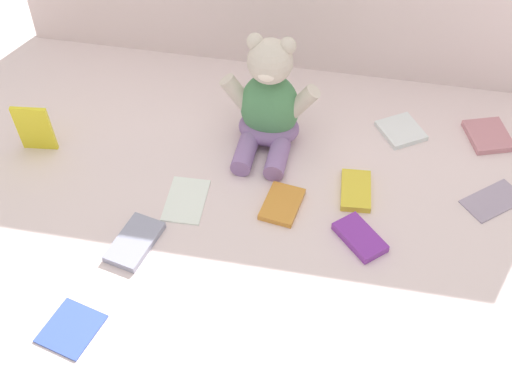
{
  "coord_description": "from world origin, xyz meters",
  "views": [
    {
      "loc": [
        0.18,
        -1.07,
        1.17
      ],
      "look_at": [
        -0.01,
        -0.1,
        0.1
      ],
      "focal_mm": 48.26,
      "sensor_mm": 36.0,
      "label": 1
    }
  ],
  "objects_px": {
    "book_case_4": "(360,237)",
    "book_case_7": "(401,131)",
    "book_case_1": "(186,200)",
    "book_case_5": "(35,129)",
    "book_case_2": "(71,328)",
    "book_case_9": "(135,242)",
    "book_case_8": "(356,191)",
    "book_case_0": "(282,204)",
    "teddy_bear": "(269,105)",
    "book_case_6": "(493,200)",
    "book_case_3": "(488,136)"
  },
  "relations": [
    {
      "from": "book_case_1",
      "to": "book_case_5",
      "type": "relative_size",
      "value": 1.03
    },
    {
      "from": "book_case_1",
      "to": "book_case_7",
      "type": "height_order",
      "value": "book_case_7"
    },
    {
      "from": "book_case_6",
      "to": "book_case_9",
      "type": "height_order",
      "value": "book_case_9"
    },
    {
      "from": "book_case_7",
      "to": "book_case_2",
      "type": "bearing_deg",
      "value": 15.8
    },
    {
      "from": "teddy_bear",
      "to": "book_case_6",
      "type": "bearing_deg",
      "value": -10.46
    },
    {
      "from": "book_case_4",
      "to": "book_case_7",
      "type": "distance_m",
      "value": 0.37
    },
    {
      "from": "book_case_0",
      "to": "book_case_5",
      "type": "height_order",
      "value": "book_case_5"
    },
    {
      "from": "book_case_1",
      "to": "book_case_5",
      "type": "bearing_deg",
      "value": 163.65
    },
    {
      "from": "book_case_3",
      "to": "book_case_6",
      "type": "relative_size",
      "value": 0.82
    },
    {
      "from": "teddy_bear",
      "to": "book_case_3",
      "type": "distance_m",
      "value": 0.56
    },
    {
      "from": "book_case_0",
      "to": "book_case_7",
      "type": "height_order",
      "value": "same"
    },
    {
      "from": "book_case_1",
      "to": "book_case_9",
      "type": "bearing_deg",
      "value": -120.15
    },
    {
      "from": "teddy_bear",
      "to": "book_case_8",
      "type": "relative_size",
      "value": 2.42
    },
    {
      "from": "book_case_3",
      "to": "book_case_4",
      "type": "xyz_separation_m",
      "value": [
        -0.28,
        -0.39,
        0.0
      ]
    },
    {
      "from": "book_case_8",
      "to": "book_case_1",
      "type": "bearing_deg",
      "value": -170.16
    },
    {
      "from": "book_case_0",
      "to": "book_case_3",
      "type": "relative_size",
      "value": 1.0
    },
    {
      "from": "book_case_5",
      "to": "book_case_6",
      "type": "xyz_separation_m",
      "value": [
        1.08,
        0.03,
        -0.06
      ]
    },
    {
      "from": "book_case_3",
      "to": "book_case_1",
      "type": "bearing_deg",
      "value": -172.26
    },
    {
      "from": "book_case_8",
      "to": "book_case_0",
      "type": "bearing_deg",
      "value": -160.36
    },
    {
      "from": "book_case_4",
      "to": "book_case_9",
      "type": "relative_size",
      "value": 0.86
    },
    {
      "from": "book_case_8",
      "to": "book_case_3",
      "type": "bearing_deg",
      "value": 34.39
    },
    {
      "from": "book_case_5",
      "to": "book_case_6",
      "type": "distance_m",
      "value": 1.08
    },
    {
      "from": "book_case_5",
      "to": "book_case_2",
      "type": "bearing_deg",
      "value": -67.57
    },
    {
      "from": "book_case_2",
      "to": "book_case_4",
      "type": "height_order",
      "value": "book_case_4"
    },
    {
      "from": "teddy_bear",
      "to": "book_case_4",
      "type": "relative_size",
      "value": 2.46
    },
    {
      "from": "book_case_1",
      "to": "book_case_6",
      "type": "xyz_separation_m",
      "value": [
        0.69,
        0.13,
        -0.0
      ]
    },
    {
      "from": "book_case_0",
      "to": "book_case_8",
      "type": "height_order",
      "value": "book_case_8"
    },
    {
      "from": "book_case_3",
      "to": "book_case_8",
      "type": "height_order",
      "value": "book_case_8"
    },
    {
      "from": "book_case_2",
      "to": "book_case_4",
      "type": "xyz_separation_m",
      "value": [
        0.53,
        0.33,
        0.0
      ]
    },
    {
      "from": "teddy_bear",
      "to": "book_case_4",
      "type": "bearing_deg",
      "value": -47.11
    },
    {
      "from": "book_case_0",
      "to": "book_case_9",
      "type": "bearing_deg",
      "value": 38.46
    },
    {
      "from": "book_case_1",
      "to": "book_case_6",
      "type": "relative_size",
      "value": 0.98
    },
    {
      "from": "book_case_2",
      "to": "book_case_9",
      "type": "distance_m",
      "value": 0.23
    },
    {
      "from": "book_case_4",
      "to": "book_case_5",
      "type": "bearing_deg",
      "value": 126.76
    },
    {
      "from": "teddy_bear",
      "to": "book_case_4",
      "type": "distance_m",
      "value": 0.39
    },
    {
      "from": "book_case_2",
      "to": "book_case_5",
      "type": "xyz_separation_m",
      "value": [
        -0.26,
        0.47,
        0.06
      ]
    },
    {
      "from": "teddy_bear",
      "to": "book_case_1",
      "type": "xyz_separation_m",
      "value": [
        -0.15,
        -0.24,
        -0.1
      ]
    },
    {
      "from": "book_case_1",
      "to": "teddy_bear",
      "type": "bearing_deg",
      "value": 56.39
    },
    {
      "from": "book_case_7",
      "to": "book_case_6",
      "type": "bearing_deg",
      "value": 105.22
    },
    {
      "from": "book_case_2",
      "to": "book_case_8",
      "type": "height_order",
      "value": "book_case_8"
    },
    {
      "from": "teddy_bear",
      "to": "book_case_9",
      "type": "height_order",
      "value": "teddy_bear"
    },
    {
      "from": "book_case_3",
      "to": "book_case_0",
      "type": "bearing_deg",
      "value": -164.58
    },
    {
      "from": "book_case_3",
      "to": "book_case_5",
      "type": "relative_size",
      "value": 0.86
    },
    {
      "from": "book_case_0",
      "to": "book_case_6",
      "type": "relative_size",
      "value": 0.81
    },
    {
      "from": "teddy_bear",
      "to": "book_case_9",
      "type": "bearing_deg",
      "value": -119.09
    },
    {
      "from": "book_case_7",
      "to": "teddy_bear",
      "type": "bearing_deg",
      "value": -18.64
    },
    {
      "from": "book_case_1",
      "to": "book_case_6",
      "type": "distance_m",
      "value": 0.7
    },
    {
      "from": "book_case_4",
      "to": "book_case_9",
      "type": "bearing_deg",
      "value": 148.95
    },
    {
      "from": "book_case_9",
      "to": "book_case_5",
      "type": "bearing_deg",
      "value": 155.58
    },
    {
      "from": "book_case_2",
      "to": "book_case_6",
      "type": "relative_size",
      "value": 0.79
    }
  ]
}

